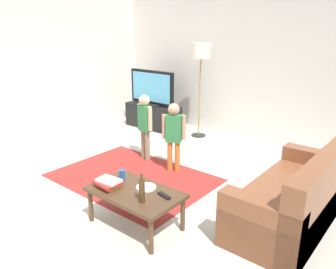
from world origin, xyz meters
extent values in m
plane|color=beige|center=(0.00, 0.00, 0.00)|extent=(7.80, 7.80, 0.00)
cube|color=silver|center=(0.00, 3.00, 1.35)|extent=(6.00, 0.12, 2.70)
cube|color=silver|center=(-3.00, 0.00, 1.35)|extent=(0.12, 6.00, 2.70)
cube|color=#9E2D28|center=(-0.38, 0.27, 0.00)|extent=(2.20, 1.60, 0.01)
cube|color=black|center=(-1.81, 2.30, 0.25)|extent=(1.20, 0.44, 0.50)
cube|color=black|center=(-1.81, 2.25, 0.10)|extent=(1.10, 0.32, 0.03)
cube|color=black|center=(-1.81, 2.28, 0.52)|extent=(0.44, 0.28, 0.03)
cube|color=black|center=(-1.81, 2.28, 0.87)|extent=(1.10, 0.07, 0.68)
cube|color=#59B2D8|center=(-1.81, 2.24, 0.87)|extent=(1.00, 0.01, 0.58)
cube|color=brown|center=(1.75, 0.59, 0.21)|extent=(0.80, 1.80, 0.42)
cube|color=brown|center=(2.05, 0.59, 0.43)|extent=(0.20, 1.80, 0.86)
cube|color=brown|center=(1.75, -0.21, 0.30)|extent=(0.80, 0.20, 0.60)
cube|color=brown|center=(1.75, 1.39, 0.30)|extent=(0.80, 0.20, 0.60)
cube|color=#B22823|center=(1.90, 1.14, 0.56)|extent=(0.10, 0.32, 0.32)
cylinder|color=#262626|center=(-0.74, 2.45, 0.01)|extent=(0.28, 0.28, 0.02)
cylinder|color=#99844C|center=(-0.74, 2.45, 0.76)|extent=(0.03, 0.03, 1.50)
cylinder|color=silver|center=(-0.74, 2.45, 1.64)|extent=(0.36, 0.36, 0.28)
cylinder|color=gray|center=(-0.79, 0.93, 0.24)|extent=(0.08, 0.08, 0.48)
cylinder|color=gray|center=(-0.68, 0.90, 0.24)|extent=(0.08, 0.08, 0.48)
cube|color=#338C4C|center=(-0.73, 0.91, 0.69)|extent=(0.25, 0.17, 0.41)
sphere|color=beige|center=(-0.73, 0.91, 0.98)|extent=(0.17, 0.17, 0.17)
cylinder|color=beige|center=(-0.88, 0.95, 0.71)|extent=(0.06, 0.06, 0.37)
cylinder|color=beige|center=(-0.59, 0.88, 0.71)|extent=(0.06, 0.06, 0.37)
cylinder|color=orange|center=(-0.13, 0.80, 0.23)|extent=(0.08, 0.08, 0.47)
cylinder|color=orange|center=(-0.03, 0.85, 0.23)|extent=(0.08, 0.08, 0.47)
cube|color=#338C4C|center=(-0.08, 0.82, 0.67)|extent=(0.25, 0.21, 0.40)
sphere|color=tan|center=(-0.08, 0.82, 0.95)|extent=(0.17, 0.17, 0.17)
cylinder|color=tan|center=(-0.20, 0.75, 0.69)|extent=(0.06, 0.06, 0.36)
cylinder|color=tan|center=(0.05, 0.89, 0.69)|extent=(0.06, 0.06, 0.36)
cube|color=#513823|center=(0.50, -0.56, 0.40)|extent=(1.00, 0.60, 0.04)
cylinder|color=#513823|center=(0.05, -0.81, 0.19)|extent=(0.05, 0.05, 0.38)
cylinder|color=#513823|center=(0.95, -0.81, 0.19)|extent=(0.05, 0.05, 0.38)
cylinder|color=#513823|center=(0.05, -0.31, 0.19)|extent=(0.05, 0.05, 0.38)
cylinder|color=#513823|center=(0.95, -0.31, 0.19)|extent=(0.05, 0.05, 0.38)
cube|color=yellow|center=(0.21, -0.66, 0.44)|extent=(0.25, 0.19, 0.03)
cube|color=red|center=(0.21, -0.68, 0.47)|extent=(0.28, 0.23, 0.03)
cube|color=white|center=(0.22, -0.67, 0.50)|extent=(0.27, 0.19, 0.03)
cylinder|color=#4C3319|center=(0.72, -0.68, 0.54)|extent=(0.06, 0.06, 0.24)
cylinder|color=#4C3319|center=(0.72, -0.68, 0.69)|extent=(0.02, 0.02, 0.06)
cube|color=black|center=(0.82, -0.46, 0.43)|extent=(0.18, 0.08, 0.02)
cylinder|color=#2659B2|center=(0.20, -0.46, 0.48)|extent=(0.07, 0.07, 0.12)
cylinder|color=white|center=(0.55, -0.44, 0.43)|extent=(0.22, 0.22, 0.02)
cube|color=silver|center=(0.57, -0.44, 0.44)|extent=(0.12, 0.11, 0.01)
camera|label=1|loc=(2.81, -2.82, 2.10)|focal=36.16mm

